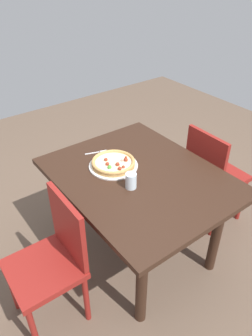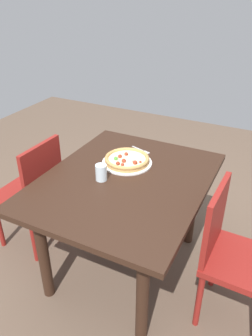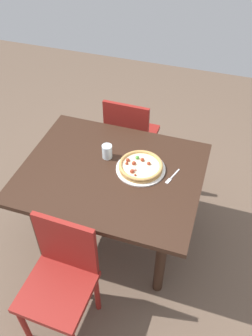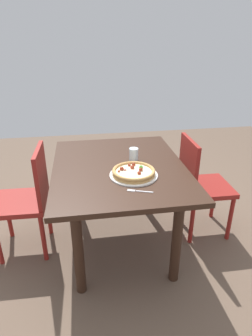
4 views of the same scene
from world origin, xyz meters
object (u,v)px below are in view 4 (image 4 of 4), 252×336
(chair_near, at_px, (200,183))
(drinking_glass, at_px, (134,155))
(plate, at_px, (134,175))
(pizza, at_px, (134,172))
(dining_table, at_px, (119,178))
(fork, at_px, (138,191))
(chair_far, at_px, (28,197))

(chair_near, xyz_separation_m, drinking_glass, (-0.01, 0.58, 0.30))
(plate, distance_m, pizza, 0.03)
(dining_table, distance_m, fork, 0.42)
(chair_far, xyz_separation_m, pizza, (-0.25, -0.78, 0.28))
(fork, xyz_separation_m, drinking_glass, (0.48, -0.06, 0.05))
(pizza, xyz_separation_m, drinking_glass, (0.26, -0.05, 0.02))
(pizza, relative_size, fork, 1.86)
(chair_near, bearing_deg, fork, -51.77)
(plate, distance_m, drinking_glass, 0.27)
(chair_far, height_order, plate, chair_far)
(pizza, bearing_deg, fork, 176.61)
(fork, distance_m, drinking_glass, 0.48)
(dining_table, bearing_deg, chair_far, 84.25)
(chair_near, relative_size, drinking_glass, 8.55)
(chair_near, height_order, plate, chair_near)
(chair_far, height_order, pizza, chair_far)
(dining_table, xyz_separation_m, chair_near, (0.08, -0.71, -0.15))
(fork, bearing_deg, drinking_glass, -78.28)
(plate, relative_size, drinking_glass, 3.30)
(plate, bearing_deg, chair_near, -66.75)
(pizza, bearing_deg, dining_table, 23.16)
(chair_far, xyz_separation_m, drinking_glass, (0.00, -0.83, 0.30))
(pizza, height_order, drinking_glass, drinking_glass)
(chair_near, xyz_separation_m, chair_far, (-0.01, 1.41, 0.00))
(chair_near, xyz_separation_m, pizza, (-0.27, 0.63, 0.28))
(plate, distance_m, fork, 0.22)
(fork, bearing_deg, plate, -74.49)
(drinking_glass, bearing_deg, chair_far, 90.22)
(dining_table, distance_m, plate, 0.23)
(chair_near, height_order, fork, chair_near)
(dining_table, xyz_separation_m, chair_far, (0.07, 0.71, -0.15))
(chair_far, bearing_deg, plate, -106.28)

